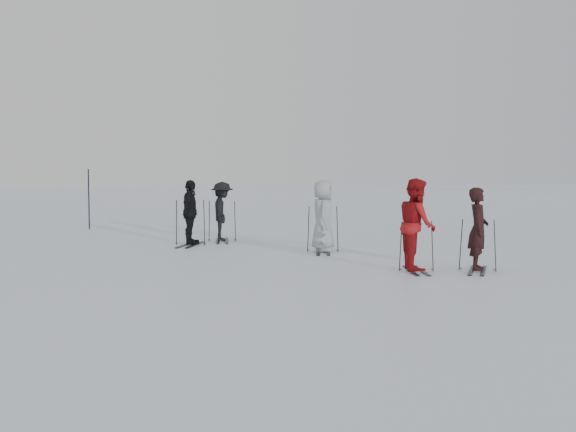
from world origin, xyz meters
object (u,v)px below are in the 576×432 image
object	(u,v)px
skier_uphill_left	(190,213)
skier_near_dark	(478,230)
skier_uphill_far	(222,212)
skier_grey	(323,217)
skier_red	(417,226)
piste_marker	(89,199)

from	to	relation	value
skier_uphill_left	skier_near_dark	bearing A→B (deg)	-117.98
skier_near_dark	skier_uphill_far	bearing A→B (deg)	62.02
skier_grey	skier_uphill_far	xyz separation A→B (m)	(-2.10, 3.34, -0.05)
skier_uphill_far	skier_near_dark	bearing A→B (deg)	-140.62
skier_near_dark	skier_uphill_far	xyz separation A→B (m)	(-4.27, 7.50, -0.01)
skier_uphill_far	skier_red	bearing A→B (deg)	-147.68
skier_uphill_left	piste_marker	world-z (taller)	piste_marker
skier_red	piste_marker	world-z (taller)	piste_marker
skier_near_dark	skier_grey	bearing A→B (deg)	59.88
skier_grey	skier_near_dark	bearing A→B (deg)	-135.69
skier_near_dark	piste_marker	size ratio (longest dim) A/B	0.82
skier_grey	piste_marker	distance (m)	10.57
skier_red	piste_marker	bearing A→B (deg)	42.12
skier_red	skier_uphill_far	world-z (taller)	skier_red
skier_near_dark	skier_red	size ratio (longest dim) A/B	0.90
skier_uphill_left	piste_marker	xyz separation A→B (m)	(-2.84, 6.16, 0.16)
skier_near_dark	piste_marker	distance (m)	15.23
skier_red	skier_grey	size ratio (longest dim) A/B	1.06
skier_grey	skier_red	bearing A→B (deg)	-150.23
skier_near_dark	skier_uphill_left	size ratio (longest dim) A/B	0.97
skier_red	skier_near_dark	bearing A→B (deg)	-90.82
skier_red	skier_uphill_left	bearing A→B (deg)	45.75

